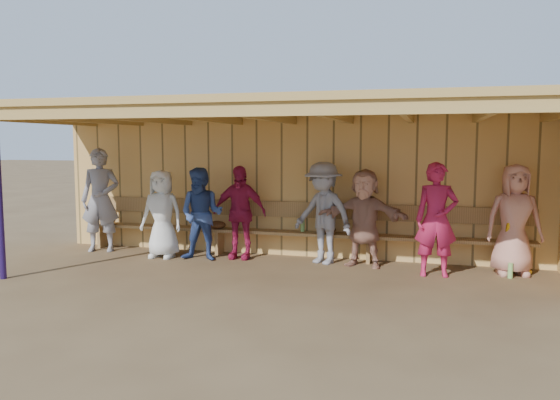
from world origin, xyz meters
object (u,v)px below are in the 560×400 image
object	(u,v)px
player_d	(239,212)
player_h	(514,220)
player_e	(323,213)
bench	(292,226)
player_c	(202,214)
player_f	(364,218)
player_b	(162,214)
player_g	(436,220)
player_a	(101,200)

from	to	relation	value
player_d	player_h	size ratio (longest dim) A/B	0.95
player_d	player_e	xyz separation A→B (m)	(1.42, 0.00, 0.04)
bench	player_e	bearing A→B (deg)	-27.41
player_h	bench	bearing A→B (deg)	166.22
player_d	player_h	world-z (taller)	player_h
player_c	bench	size ratio (longest dim) A/B	0.20
player_e	player_f	distance (m)	0.66
player_b	player_h	distance (m)	5.52
player_b	player_h	world-z (taller)	player_h
player_g	player_a	bearing A→B (deg)	171.12
player_f	player_h	size ratio (longest dim) A/B	0.94
player_a	player_b	bearing A→B (deg)	-25.08
player_d	player_g	size ratio (longest dim) A/B	0.94
player_g	player_h	size ratio (longest dim) A/B	1.02
player_h	player_b	bearing A→B (deg)	174.17
player_d	player_g	bearing A→B (deg)	-8.11
player_b	bench	distance (m)	2.20
player_c	player_b	bearing A→B (deg)	175.34
player_a	player_d	size ratio (longest dim) A/B	1.18
player_b	player_c	world-z (taller)	player_c
player_h	player_d	bearing A→B (deg)	171.34
player_d	bench	world-z (taller)	player_d
player_b	player_h	xyz separation A→B (m)	(5.52, 0.27, 0.07)
player_f	player_g	size ratio (longest dim) A/B	0.93
player_g	player_c	bearing A→B (deg)	172.75
player_d	player_f	distance (m)	2.07
player_e	player_h	bearing A→B (deg)	24.35
player_c	player_d	size ratio (longest dim) A/B	0.98
player_d	player_a	bearing A→B (deg)	-179.31
player_a	bench	bearing A→B (deg)	-10.16
player_c	player_d	xyz separation A→B (m)	(0.55, 0.29, 0.01)
player_h	bench	xyz separation A→B (m)	(-3.41, 0.31, -0.28)
player_f	player_d	bearing A→B (deg)	-173.09
player_d	player_h	bearing A→B (deg)	-1.06
player_a	bench	world-z (taller)	player_a
player_b	player_f	size ratio (longest dim) A/B	0.97
player_b	player_d	xyz separation A→B (m)	(1.28, 0.27, 0.04)
player_f	player_h	bearing A→B (deg)	9.43
player_b	player_d	bearing A→B (deg)	10.24
player_f	bench	bearing A→B (deg)	172.37
player_a	player_c	world-z (taller)	player_a
player_b	player_a	bearing A→B (deg)	169.71
player_h	bench	distance (m)	3.43
player_f	bench	distance (m)	1.31
player_c	player_g	xyz separation A→B (m)	(3.70, -0.10, 0.06)
player_a	player_d	xyz separation A→B (m)	(2.58, 0.08, -0.14)
player_e	player_g	bearing A→B (deg)	11.66
player_c	player_d	world-z (taller)	player_d
bench	player_g	bearing A→B (deg)	-16.68
player_g	player_h	bearing A→B (deg)	13.85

